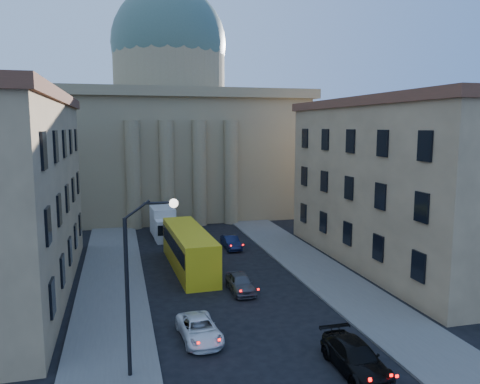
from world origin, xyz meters
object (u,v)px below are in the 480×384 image
at_px(street_lamp, 138,273).
at_px(box_truck, 164,224).
at_px(car_right_near, 356,360).
at_px(city_bus, 189,248).

xyz_separation_m(street_lamp, box_truck, (3.91, 28.99, -3.73)).
bearing_deg(car_right_near, box_truck, 99.54).
height_order(car_right_near, city_bus, city_bus).
xyz_separation_m(car_right_near, box_truck, (-6.56, 31.29, 0.94)).
xyz_separation_m(street_lamp, car_right_near, (10.47, -2.30, -4.67)).
bearing_deg(city_bus, box_truck, 92.52).
relative_size(car_right_near, city_bus, 0.30).
distance_m(car_right_near, city_bus, 20.09).
distance_m(street_lamp, city_bus, 18.00).
bearing_deg(city_bus, car_right_near, -76.20).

